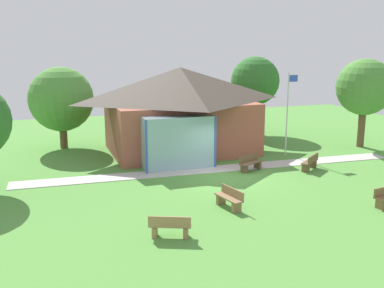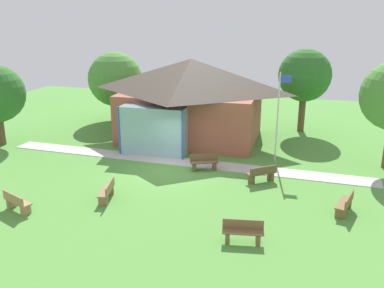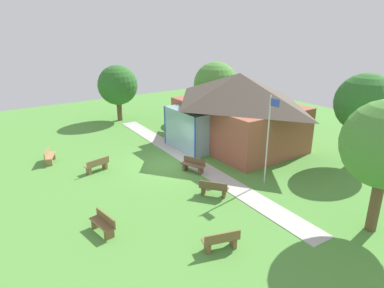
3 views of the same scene
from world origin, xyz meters
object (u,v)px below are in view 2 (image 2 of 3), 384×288
(bench_front_right, at_px, (243,232))
(tree_behind_pavilion_right, at_px, (305,76))
(bench_front_center, at_px, (107,192))
(tree_behind_pavilion_left, at_px, (115,79))
(bench_mid_right, at_px, (262,174))
(pavilion, at_px, (190,98))
(bench_lawn_far_right, at_px, (345,204))
(flagpole, at_px, (279,113))
(bench_front_left, at_px, (17,203))
(bench_rear_near_path, at_px, (204,163))

(bench_front_right, xyz_separation_m, tree_behind_pavilion_right, (1.77, 16.07, 3.51))
(bench_front_center, xyz_separation_m, tree_behind_pavilion_left, (-5.80, 13.63, 2.78))
(bench_mid_right, relative_size, tree_behind_pavilion_left, 0.28)
(pavilion, bearing_deg, bench_lawn_far_right, -43.78)
(pavilion, relative_size, flagpole, 1.91)
(flagpole, distance_m, tree_behind_pavilion_left, 14.24)
(pavilion, height_order, bench_front_right, pavilion)
(bench_front_center, bearing_deg, flagpole, -56.06)
(pavilion, height_order, bench_front_left, pavilion)
(tree_behind_pavilion_right, bearing_deg, bench_lawn_far_right, -80.99)
(bench_front_left, xyz_separation_m, tree_behind_pavilion_left, (-2.64, 15.65, 2.78))
(bench_front_center, bearing_deg, tree_behind_pavilion_left, 10.82)
(pavilion, xyz_separation_m, bench_front_center, (-1.06, -10.08, -2.34))
(pavilion, bearing_deg, bench_front_left, -109.20)
(bench_front_center, bearing_deg, tree_behind_pavilion_right, -42.32)
(bench_mid_right, height_order, bench_front_center, same)
(bench_front_center, relative_size, bench_lawn_far_right, 1.00)
(bench_front_left, xyz_separation_m, bench_mid_right, (9.60, 5.91, 0.00))
(flagpole, height_order, bench_rear_near_path, flagpole)
(tree_behind_pavilion_right, bearing_deg, bench_front_left, -125.10)
(bench_front_right, relative_size, tree_behind_pavilion_left, 0.30)
(pavilion, xyz_separation_m, bench_lawn_far_right, (9.09, -8.71, -2.34))
(bench_lawn_far_right, xyz_separation_m, tree_behind_pavilion_left, (-15.95, 12.25, 2.78))
(bench_front_left, xyz_separation_m, bench_lawn_far_right, (13.30, 3.39, 0.00))
(bench_mid_right, distance_m, tree_behind_pavilion_right, 10.89)
(flagpole, distance_m, bench_mid_right, 4.09)
(flagpole, relative_size, bench_front_left, 3.22)
(bench_front_left, distance_m, tree_behind_pavilion_right, 19.95)
(tree_behind_pavilion_right, bearing_deg, bench_front_center, -120.07)
(flagpole, bearing_deg, bench_lawn_far_right, -60.78)
(bench_lawn_far_right, xyz_separation_m, tree_behind_pavilion_right, (-2.01, 12.68, 3.51))
(pavilion, bearing_deg, tree_behind_pavilion_right, 29.26)
(flagpole, xyz_separation_m, bench_front_center, (-6.89, -7.19, -2.38))
(bench_front_left, relative_size, bench_front_center, 1.00)
(bench_front_center, xyz_separation_m, bench_rear_near_path, (3.31, 4.78, 0.00))
(flagpole, relative_size, tree_behind_pavilion_left, 0.95)
(tree_behind_pavilion_left, bearing_deg, bench_lawn_far_right, -37.54)
(flagpole, bearing_deg, bench_front_center, -133.81)
(pavilion, height_order, tree_behind_pavilion_right, tree_behind_pavilion_right)
(flagpole, height_order, bench_front_center, flagpole)
(pavilion, relative_size, tree_behind_pavilion_left, 1.82)
(bench_front_right, bearing_deg, bench_front_center, -26.23)
(pavilion, bearing_deg, bench_front_center, -95.98)
(flagpole, xyz_separation_m, bench_front_right, (-0.52, -9.21, -2.38))
(tree_behind_pavilion_right, bearing_deg, bench_front_right, -96.27)
(bench_rear_near_path, distance_m, bench_lawn_far_right, 7.64)
(bench_mid_right, height_order, tree_behind_pavilion_left, tree_behind_pavilion_left)
(bench_front_right, height_order, bench_lawn_far_right, same)
(bench_front_right, bearing_deg, flagpole, -101.90)
(flagpole, bearing_deg, bench_rear_near_path, -146.10)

